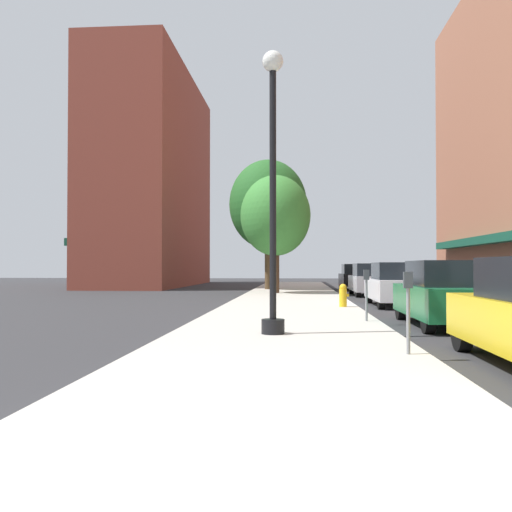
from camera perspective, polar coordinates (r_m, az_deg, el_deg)
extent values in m
plane|color=#2D2D30|center=(22.60, 13.92, -4.92)|extent=(90.00, 90.00, 0.00)
cube|color=#B7B2A8|center=(23.29, 3.72, -4.68)|extent=(4.80, 50.00, 0.12)
cube|color=brown|center=(43.28, -10.84, 7.84)|extent=(6.00, 18.00, 16.46)
cube|color=#144C38|center=(43.79, -15.10, 1.01)|extent=(0.90, 15.30, 0.50)
cylinder|color=black|center=(11.18, 1.82, -7.50)|extent=(0.48, 0.48, 0.30)
cylinder|color=black|center=(11.21, 1.81, 6.60)|extent=(0.14, 0.14, 5.20)
sphere|color=silver|center=(11.91, 1.80, 19.98)|extent=(0.44, 0.44, 0.44)
cylinder|color=gold|center=(18.75, 9.24, -4.41)|extent=(0.26, 0.26, 0.62)
sphere|color=gold|center=(18.73, 9.23, -3.31)|extent=(0.24, 0.24, 0.24)
cylinder|color=gold|center=(18.76, 9.66, -4.13)|extent=(0.12, 0.10, 0.10)
cylinder|color=slate|center=(14.03, 11.66, -4.64)|extent=(0.06, 0.06, 1.05)
cube|color=#33383D|center=(14.00, 11.65, -1.97)|extent=(0.14, 0.09, 0.26)
cylinder|color=slate|center=(8.92, 15.88, -6.67)|extent=(0.06, 0.06, 1.05)
cube|color=#33383D|center=(8.88, 15.86, -2.46)|extent=(0.14, 0.09, 0.26)
cylinder|color=#422D1E|center=(28.11, 2.09, -1.21)|extent=(0.40, 0.40, 2.68)
ellipsoid|color=#387F33|center=(28.23, 2.08, 4.32)|extent=(3.68, 3.68, 4.23)
cylinder|color=#4C3823|center=(32.66, 1.29, -0.56)|extent=(0.40, 0.40, 3.40)
ellipsoid|color=#235B23|center=(32.88, 1.29, 5.51)|extent=(4.73, 4.73, 5.44)
cylinder|color=black|center=(10.33, 21.05, -7.68)|extent=(0.22, 0.64, 0.64)
cylinder|color=black|center=(15.84, 15.14, -5.40)|extent=(0.22, 0.64, 0.64)
cylinder|color=black|center=(16.20, 20.59, -5.27)|extent=(0.22, 0.64, 0.64)
cylinder|color=black|center=(12.72, 17.83, -6.45)|extent=(0.22, 0.64, 0.64)
cylinder|color=black|center=(13.16, 24.49, -6.22)|extent=(0.22, 0.64, 0.64)
cube|color=#196638|center=(14.43, 19.37, -4.52)|extent=(1.80, 4.30, 0.76)
cube|color=black|center=(14.26, 19.51, -1.75)|extent=(1.56, 2.20, 0.64)
cylinder|color=black|center=(22.53, 11.93, -4.12)|extent=(0.22, 0.64, 0.64)
cylinder|color=black|center=(22.78, 15.83, -4.07)|extent=(0.22, 0.64, 0.64)
cylinder|color=black|center=(19.36, 13.17, -4.61)|extent=(0.22, 0.64, 0.64)
cylinder|color=black|center=(19.66, 17.68, -4.54)|extent=(0.22, 0.64, 0.64)
cube|color=silver|center=(21.05, 14.60, -3.45)|extent=(1.80, 4.30, 0.76)
cube|color=black|center=(20.88, 14.67, -1.55)|extent=(1.56, 2.20, 0.64)
cylinder|color=black|center=(29.70, 10.11, -3.39)|extent=(0.22, 0.64, 0.64)
cylinder|color=black|center=(29.90, 13.09, -3.36)|extent=(0.22, 0.64, 0.64)
cylinder|color=black|center=(26.52, 10.79, -3.66)|extent=(0.22, 0.64, 0.64)
cylinder|color=black|center=(26.74, 14.12, -3.63)|extent=(0.22, 0.64, 0.64)
cube|color=#B2B2BA|center=(28.19, 12.01, -2.86)|extent=(1.80, 4.30, 0.76)
cube|color=black|center=(28.03, 12.04, -1.43)|extent=(1.56, 2.20, 0.64)
cylinder|color=black|center=(36.89, 9.00, -2.94)|extent=(0.22, 0.64, 0.64)
cylinder|color=black|center=(37.05, 11.41, -2.93)|extent=(0.22, 0.64, 0.64)
cylinder|color=black|center=(33.71, 9.43, -3.12)|extent=(0.22, 0.64, 0.64)
cylinder|color=black|center=(33.88, 12.07, -3.10)|extent=(0.22, 0.64, 0.64)
cube|color=black|center=(35.36, 10.47, -2.50)|extent=(1.80, 4.30, 0.76)
cube|color=black|center=(35.20, 10.49, -1.37)|extent=(1.56, 2.20, 0.64)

